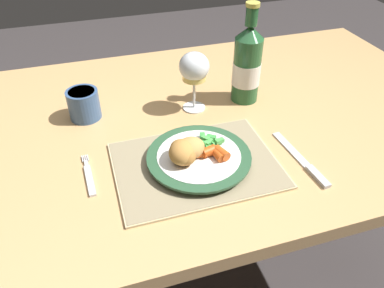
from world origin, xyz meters
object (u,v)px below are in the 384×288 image
(dinner_plate, at_px, (199,158))
(bottle, at_px, (247,65))
(table_knife, at_px, (304,163))
(fork, at_px, (89,177))
(drinking_cup, at_px, (84,104))
(wine_glass, at_px, (194,69))
(dining_table, at_px, (193,142))

(dinner_plate, distance_m, bottle, 0.32)
(dinner_plate, relative_size, bottle, 0.87)
(dinner_plate, xyz_separation_m, table_knife, (0.23, -0.07, -0.01))
(fork, xyz_separation_m, drinking_cup, (0.01, 0.24, 0.04))
(dinner_plate, bearing_deg, wine_glass, 75.11)
(dinner_plate, height_order, wine_glass, wine_glass)
(table_knife, relative_size, drinking_cup, 2.55)
(fork, height_order, bottle, bottle)
(dinner_plate, bearing_deg, table_knife, -17.52)
(dining_table, height_order, bottle, bottle)
(dinner_plate, relative_size, wine_glass, 1.44)
(bottle, relative_size, drinking_cup, 3.30)
(dinner_plate, distance_m, drinking_cup, 0.35)
(dining_table, bearing_deg, bottle, 15.95)
(wine_glass, distance_m, drinking_cup, 0.30)
(fork, xyz_separation_m, table_knife, (0.47, -0.10, 0.00))
(table_knife, bearing_deg, fork, 168.40)
(dining_table, bearing_deg, table_knife, -54.54)
(dining_table, distance_m, wine_glass, 0.20)
(fork, relative_size, bottle, 0.51)
(table_knife, bearing_deg, wine_glass, 119.25)
(dining_table, bearing_deg, wine_glass, 69.59)
(dinner_plate, bearing_deg, dining_table, 76.41)
(dinner_plate, bearing_deg, fork, 174.22)
(dinner_plate, relative_size, table_knife, 1.12)
(dining_table, xyz_separation_m, drinking_cup, (-0.27, 0.08, 0.12))
(table_knife, distance_m, drinking_cup, 0.57)
(dining_table, distance_m, fork, 0.34)
(drinking_cup, bearing_deg, fork, -93.26)
(table_knife, distance_m, bottle, 0.32)
(wine_glass, bearing_deg, dinner_plate, -104.89)
(dining_table, relative_size, dinner_plate, 6.60)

